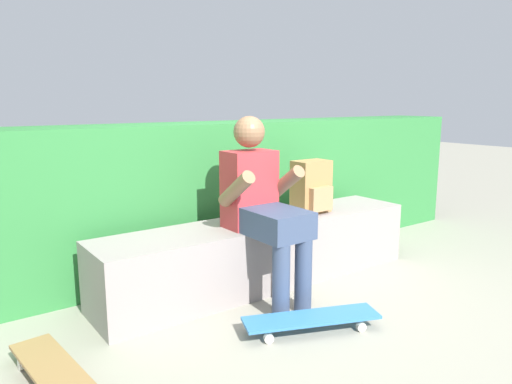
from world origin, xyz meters
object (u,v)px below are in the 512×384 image
at_px(person_skater, 262,202).
at_px(skateboard_beside_bench, 56,374).
at_px(backpack_on_bench, 312,187).
at_px(skateboard_near_person, 312,319).
at_px(bench_main, 263,252).

bearing_deg(person_skater, skateboard_beside_bench, -168.68).
distance_m(person_skater, backpack_on_bench, 0.67).
xyz_separation_m(skateboard_near_person, backpack_on_bench, (0.69, 0.77, 0.59)).
bearing_deg(skateboard_near_person, bench_main, 73.66).
distance_m(bench_main, backpack_on_bench, 0.63).
relative_size(person_skater, skateboard_near_person, 1.50).
distance_m(skateboard_near_person, backpack_on_bench, 1.19).
bearing_deg(backpack_on_bench, person_skater, -161.39).
bearing_deg(backpack_on_bench, bench_main, 178.83).
distance_m(skateboard_near_person, skateboard_beside_bench, 1.38).
relative_size(skateboard_near_person, backpack_on_bench, 2.04).
relative_size(bench_main, backpack_on_bench, 6.22).
xyz_separation_m(skateboard_beside_bench, backpack_on_bench, (2.04, 0.49, 0.59)).
height_order(skateboard_beside_bench, backpack_on_bench, backpack_on_bench).
bearing_deg(person_skater, backpack_on_bench, 18.61).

